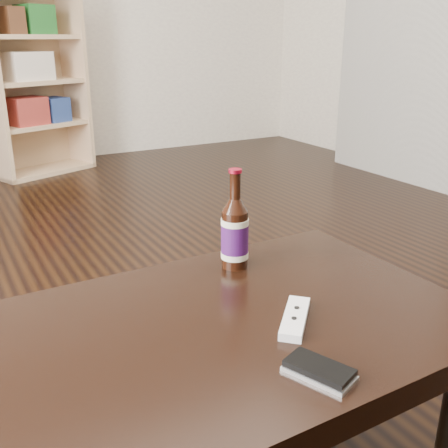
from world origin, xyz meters
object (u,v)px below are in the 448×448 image
beer_bottle (235,233)px  phone (319,371)px  remote (295,318)px  coffee_table (202,353)px  bookshelf (31,78)px

beer_bottle → phone: beer_bottle is taller
remote → phone: bearing=-69.5°
remote → coffee_table: bearing=-157.9°
beer_bottle → remote: size_ratio=1.72×
bookshelf → coffee_table: bearing=-116.8°
beer_bottle → phone: (-0.10, -0.45, -0.08)m
bookshelf → phone: 3.47m
coffee_table → remote: (0.17, -0.07, 0.06)m
bookshelf → remote: (-0.13, -3.29, -0.26)m
coffee_table → phone: size_ratio=8.61×
coffee_table → remote: remote is taller
phone → bookshelf: bearing=65.5°
phone → beer_bottle: bearing=55.9°
coffee_table → phone: phone is taller
bookshelf → beer_bottle: bearing=-113.3°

